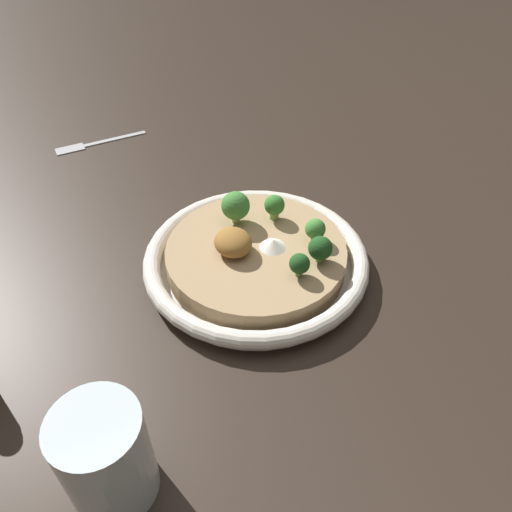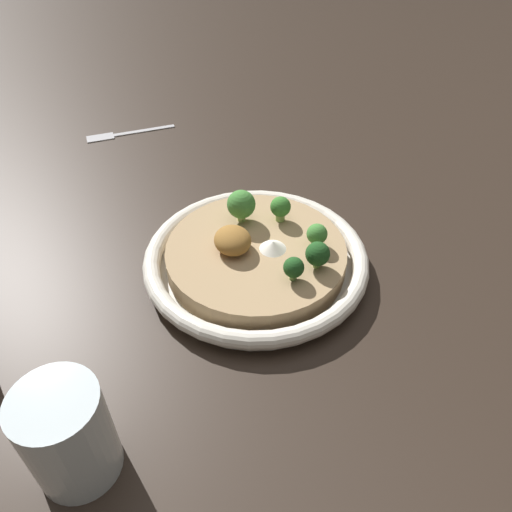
{
  "view_description": "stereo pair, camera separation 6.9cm",
  "coord_description": "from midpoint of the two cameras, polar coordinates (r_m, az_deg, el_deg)",
  "views": [
    {
      "loc": [
        -0.46,
        0.23,
        0.49
      ],
      "look_at": [
        0.0,
        0.0,
        0.02
      ],
      "focal_mm": 35.0,
      "sensor_mm": 36.0,
      "label": 1
    },
    {
      "loc": [
        -0.49,
        0.17,
        0.49
      ],
      "look_at": [
        0.0,
        0.0,
        0.02
      ],
      "focal_mm": 35.0,
      "sensor_mm": 36.0,
      "label": 2
    }
  ],
  "objects": [
    {
      "name": "ground_plane",
      "position": [
        0.71,
        -2.79,
        -1.6
      ],
      "size": [
        6.0,
        6.0,
        0.0
      ],
      "primitive_type": "plane",
      "color": "#2D231C"
    },
    {
      "name": "risotto_bowl",
      "position": [
        0.7,
        -2.85,
        -0.42
      ],
      "size": [
        0.31,
        0.31,
        0.04
      ],
      "color": "silver",
      "rests_on": "ground_plane"
    },
    {
      "name": "cheese_sprinkle",
      "position": [
        0.68,
        -0.97,
        1.31
      ],
      "size": [
        0.04,
        0.04,
        0.01
      ],
      "color": "white",
      "rests_on": "risotto_bowl"
    },
    {
      "name": "crispy_onion_garnish",
      "position": [
        0.67,
        -5.6,
        1.44
      ],
      "size": [
        0.06,
        0.05,
        0.03
      ],
      "color": "olive",
      "rests_on": "risotto_bowl"
    },
    {
      "name": "broccoli_front",
      "position": [
        0.68,
        3.92,
        2.95
      ],
      "size": [
        0.03,
        0.03,
        0.03
      ],
      "color": "#759E4C",
      "rests_on": "risotto_bowl"
    },
    {
      "name": "broccoli_left",
      "position": [
        0.63,
        1.87,
        -1.07
      ],
      "size": [
        0.03,
        0.03,
        0.03
      ],
      "color": "#668E47",
      "rests_on": "risotto_bowl"
    },
    {
      "name": "broccoli_front_right",
      "position": [
        0.72,
        -0.64,
        5.65
      ],
      "size": [
        0.03,
        0.03,
        0.04
      ],
      "color": "#84A856",
      "rests_on": "risotto_bowl"
    },
    {
      "name": "broccoli_right",
      "position": [
        0.71,
        -4.95,
        5.66
      ],
      "size": [
        0.04,
        0.04,
        0.05
      ],
      "color": "#84A856",
      "rests_on": "risotto_bowl"
    },
    {
      "name": "broccoli_front_left",
      "position": [
        0.65,
        4.35,
        0.72
      ],
      "size": [
        0.03,
        0.03,
        0.04
      ],
      "color": "#759E4C",
      "rests_on": "risotto_bowl"
    },
    {
      "name": "drinking_glass",
      "position": [
        0.51,
        -20.85,
        -20.93
      ],
      "size": [
        0.08,
        0.08,
        0.12
      ],
      "color": "silver",
      "rests_on": "ground_plane"
    },
    {
      "name": "fork_utensil",
      "position": [
        1.05,
        -20.14,
        11.88
      ],
      "size": [
        0.03,
        0.18,
        0.0
      ],
      "rotation": [
        0.0,
        0.0,
        1.57
      ],
      "color": "#B7B7BC",
      "rests_on": "ground_plane"
    }
  ]
}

